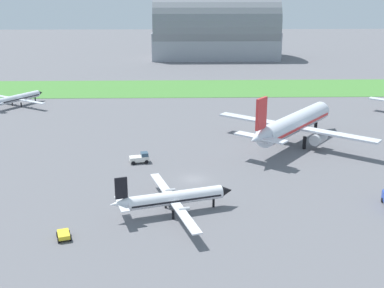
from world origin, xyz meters
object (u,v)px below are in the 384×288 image
(airplane_midfield_jet, at_px, (294,124))
(airplane_taxiing_turboprop, at_px, (18,98))
(pushback_tug_by_runway, at_px, (140,158))
(baggage_cart_midfield, at_px, (64,235))
(airplane_foreground_turboprop, at_px, (173,198))

(airplane_midfield_jet, bearing_deg, airplane_taxiing_turboprop, 100.28)
(airplane_midfield_jet, bearing_deg, pushback_tug_by_runway, 146.66)
(pushback_tug_by_runway, bearing_deg, airplane_taxiing_turboprop, 115.67)
(airplane_taxiing_turboprop, distance_m, baggage_cart_midfield, 81.49)
(airplane_taxiing_turboprop, distance_m, airplane_foreground_turboprop, 81.32)
(airplane_midfield_jet, distance_m, baggage_cart_midfield, 55.80)
(airplane_midfield_jet, xyz_separation_m, airplane_taxiing_turboprop, (-68.39, 36.45, -2.25))
(airplane_midfield_jet, height_order, airplane_taxiing_turboprop, airplane_midfield_jet)
(airplane_foreground_turboprop, height_order, baggage_cart_midfield, airplane_foreground_turboprop)
(airplane_foreground_turboprop, xyz_separation_m, pushback_tug_by_runway, (-6.49, 21.82, -1.48))
(airplane_taxiing_turboprop, bearing_deg, baggage_cart_midfield, -125.59)
(airplane_foreground_turboprop, bearing_deg, airplane_taxiing_turboprop, 105.34)
(baggage_cart_midfield, bearing_deg, airplane_midfield_jet, 117.31)
(airplane_midfield_jet, relative_size, pushback_tug_by_runway, 7.64)
(pushback_tug_by_runway, bearing_deg, airplane_foreground_turboprop, -86.25)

